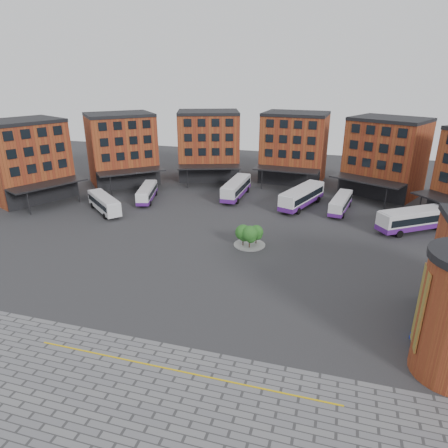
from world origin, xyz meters
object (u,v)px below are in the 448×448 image
(tree_island, at_px, (249,234))
(bus_c, at_px, (236,188))
(bus_a, at_px, (104,202))
(bus_e, at_px, (341,203))
(blue_car, at_px, (437,342))
(bus_d, at_px, (302,196))
(bus_b, at_px, (147,193))
(bus_f, at_px, (416,219))

(tree_island, relative_size, bus_c, 0.37)
(bus_a, bearing_deg, tree_island, -64.92)
(bus_e, distance_m, blue_car, 36.29)
(tree_island, distance_m, blue_car, 26.46)
(bus_d, bearing_deg, blue_car, -46.73)
(bus_b, bearing_deg, bus_c, 7.17)
(tree_island, relative_size, bus_b, 0.44)
(tree_island, relative_size, bus_f, 0.37)
(tree_island, height_order, bus_c, bus_c)
(tree_island, distance_m, bus_b, 27.39)
(bus_e, bearing_deg, bus_d, -176.93)
(bus_b, height_order, bus_e, bus_e)
(bus_c, bearing_deg, bus_a, -142.21)
(tree_island, bearing_deg, bus_b, 146.80)
(bus_c, distance_m, bus_f, 31.57)
(blue_car, bearing_deg, bus_a, 92.39)
(tree_island, relative_size, bus_a, 0.47)
(bus_b, xyz_separation_m, bus_d, (28.05, 4.43, 0.42))
(bus_b, bearing_deg, bus_f, -18.84)
(bus_d, bearing_deg, bus_f, -1.12)
(bus_d, distance_m, bus_f, 18.94)
(blue_car, bearing_deg, bus_f, 24.45)
(bus_d, bearing_deg, bus_e, 13.37)
(tree_island, xyz_separation_m, bus_c, (-7.47, 21.56, 0.01))
(bus_a, xyz_separation_m, bus_f, (49.81, 5.58, 0.16))
(tree_island, bearing_deg, bus_c, 109.11)
(bus_b, bearing_deg, tree_island, -49.05)
(bus_b, distance_m, blue_car, 53.77)
(bus_d, bearing_deg, bus_a, -138.93)
(bus_b, distance_m, bus_f, 45.79)
(bus_e, distance_m, bus_f, 12.55)
(bus_b, distance_m, bus_e, 34.92)
(bus_e, bearing_deg, bus_a, -153.65)
(bus_a, bearing_deg, bus_c, -13.67)
(bus_b, xyz_separation_m, blue_car, (43.54, -31.54, -0.81))
(bus_e, bearing_deg, tree_island, -112.66)
(bus_a, height_order, bus_e, bus_a)
(bus_b, distance_m, bus_d, 28.40)
(bus_d, xyz_separation_m, bus_f, (17.67, -6.82, -0.02))
(bus_d, relative_size, bus_f, 1.08)
(bus_c, height_order, bus_e, bus_c)
(bus_d, bearing_deg, tree_island, -84.83)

